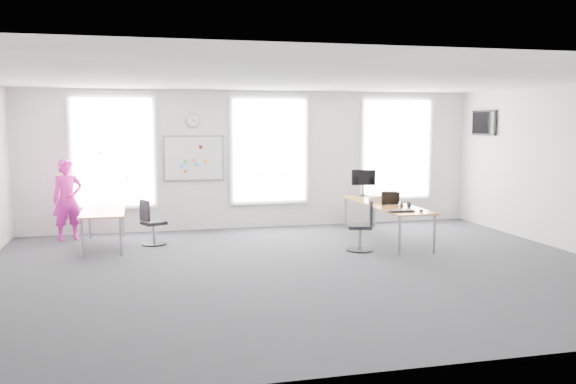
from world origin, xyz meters
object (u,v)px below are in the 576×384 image
object	(u,v)px
chair_left	(151,225)
monitor	(363,180)
person	(68,200)
headphones	(405,205)
desk_right	(386,206)
desk_left	(104,212)
chair_right	(363,229)
keyboard	(401,211)

from	to	relation	value
chair_left	monitor	xyz separation A→B (m)	(4.54, 0.73, 0.68)
chair_left	monitor	world-z (taller)	monitor
person	headphones	world-z (taller)	person
desk_right	headphones	size ratio (longest dim) A/B	14.99
desk_right	monitor	world-z (taller)	monitor
desk_right	desk_left	xyz separation A→B (m)	(-5.39, 0.62, -0.03)
chair_right	chair_left	bearing A→B (deg)	-93.27
chair_right	person	world-z (taller)	person
desk_right	desk_left	distance (m)	5.42
chair_left	keyboard	xyz separation A→B (m)	(4.35, -1.66, 0.35)
keyboard	monitor	world-z (taller)	monitor
keyboard	headphones	xyz separation A→B (m)	(0.28, 0.48, 0.04)
chair_right	chair_left	size ratio (longest dim) A/B	1.06
chair_right	person	size ratio (longest dim) A/B	0.58
chair_right	keyboard	bearing A→B (deg)	89.43
desk_right	chair_right	bearing A→B (deg)	-131.92
chair_left	desk_left	bearing A→B (deg)	60.59
desk_right	desk_left	size ratio (longest dim) A/B	1.54
desk_left	desk_right	bearing A→B (deg)	-6.56
headphones	chair_right	bearing A→B (deg)	-169.91
chair_left	chair_right	bearing A→B (deg)	-134.99
chair_right	headphones	size ratio (longest dim) A/B	4.70
desk_left	chair_left	size ratio (longest dim) A/B	2.20
desk_right	monitor	bearing A→B (deg)	89.45
person	monitor	world-z (taller)	person
desk_left	chair_left	distance (m)	0.90
chair_right	desk_right	bearing A→B (deg)	156.11
desk_right	keyboard	distance (m)	1.14
chair_left	headphones	world-z (taller)	chair_left
chair_left	desk_right	bearing A→B (deg)	-120.40
chair_left	headphones	xyz separation A→B (m)	(4.64, -1.19, 0.39)
person	monitor	distance (m)	6.13
desk_right	chair_left	xyz separation A→B (m)	(-4.53, 0.53, -0.29)
desk_left	headphones	world-z (taller)	headphones
chair_right	person	distance (m)	5.81
desk_left	person	world-z (taller)	person
chair_left	person	distance (m)	1.88
desk_left	monitor	world-z (taller)	monitor
desk_left	chair_left	xyz separation A→B (m)	(0.86, -0.09, -0.26)
headphones	monitor	size ratio (longest dim) A/B	0.35
person	chair_right	bearing A→B (deg)	-42.93
person	keyboard	size ratio (longest dim) A/B	3.46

